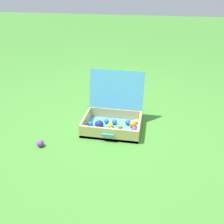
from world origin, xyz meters
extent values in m
plane|color=#3D7A2D|center=(0.00, 0.00, 0.00)|extent=(16.00, 16.00, 0.00)
cube|color=#4799C6|center=(-0.05, 0.02, 0.01)|extent=(0.53, 0.38, 0.03)
cube|color=tan|center=(-0.31, 0.02, 0.06)|extent=(0.02, 0.38, 0.13)
cube|color=tan|center=(0.20, 0.02, 0.06)|extent=(0.02, 0.38, 0.13)
cube|color=tan|center=(-0.05, -0.16, 0.06)|extent=(0.49, 0.02, 0.13)
cube|color=tan|center=(-0.05, 0.20, 0.06)|extent=(0.49, 0.02, 0.13)
cube|color=#4799C6|center=(-0.05, 0.26, 0.31)|extent=(0.53, 0.12, 0.37)
cube|color=teal|center=(-0.05, -0.18, 0.07)|extent=(0.11, 0.02, 0.02)
sphere|color=blue|center=(-0.12, 0.09, 0.05)|extent=(0.05, 0.05, 0.05)
sphere|color=yellow|center=(-0.07, 0.02, 0.05)|extent=(0.05, 0.05, 0.05)
sphere|color=orange|center=(0.14, 0.06, 0.06)|extent=(0.06, 0.06, 0.06)
sphere|color=blue|center=(-0.04, 0.08, 0.05)|extent=(0.05, 0.05, 0.05)
sphere|color=navy|center=(-0.17, -0.01, 0.07)|extent=(0.08, 0.08, 0.08)
sphere|color=blue|center=(-0.26, 0.01, 0.05)|extent=(0.05, 0.05, 0.05)
sphere|color=#D1B784|center=(0.16, 0.13, 0.05)|extent=(0.04, 0.04, 0.04)
sphere|color=purple|center=(0.16, -0.01, 0.05)|extent=(0.05, 0.05, 0.05)
sphere|color=#CCDB38|center=(0.02, 0.03, 0.05)|extent=(0.04, 0.04, 0.04)
sphere|color=yellow|center=(-0.04, -0.09, 0.06)|extent=(0.06, 0.06, 0.06)
sphere|color=purple|center=(-0.15, -0.10, 0.05)|extent=(0.06, 0.06, 0.06)
sphere|color=blue|center=(0.09, 0.10, 0.05)|extent=(0.05, 0.05, 0.05)
sphere|color=purple|center=(-0.60, -0.34, 0.03)|extent=(0.06, 0.06, 0.06)
camera|label=1|loc=(0.30, -1.94, 1.27)|focal=40.27mm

